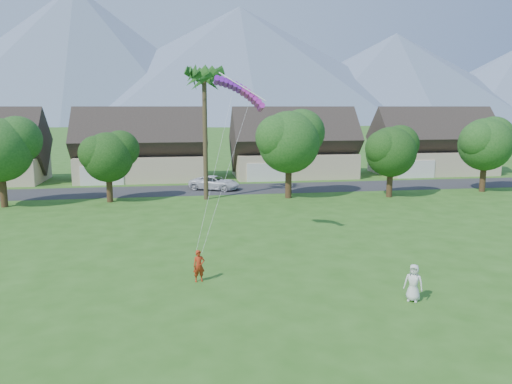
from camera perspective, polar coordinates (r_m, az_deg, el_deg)
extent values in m
plane|color=#2D6019|center=(21.48, 4.24, -14.62)|extent=(500.00, 500.00, 0.00)
cube|color=#2D2D30|center=(53.96, -3.92, 0.30)|extent=(90.00, 7.00, 0.01)
imported|color=#A82E13|center=(25.87, -6.54, -8.39)|extent=(0.66, 0.49, 1.65)
imported|color=silver|center=(24.33, 17.55, -9.86)|extent=(1.02, 0.94, 1.74)
imported|color=silver|center=(53.78, -4.76, 1.05)|extent=(5.92, 4.51, 1.49)
cone|color=slate|center=(284.77, -19.65, 14.47)|extent=(190.00, 190.00, 70.00)
cone|color=slate|center=(282.04, -1.83, 14.25)|extent=(240.00, 240.00, 62.00)
cone|color=slate|center=(305.98, 15.57, 12.43)|extent=(200.00, 200.00, 50.00)
cube|color=beige|center=(62.63, -12.89, 2.77)|extent=(15.00, 8.00, 3.00)
cube|color=#382D28|center=(62.33, -13.01, 5.77)|extent=(15.75, 8.15, 8.15)
cube|color=silver|center=(59.14, -17.21, 1.78)|extent=(4.80, 0.12, 2.20)
cube|color=beige|center=(64.14, 4.31, 3.14)|extent=(15.00, 8.00, 3.00)
cube|color=#382D28|center=(63.84, 4.35, 6.08)|extent=(15.75, 8.15, 8.15)
cube|color=silver|center=(59.40, 1.24, 2.25)|extent=(4.80, 0.12, 2.20)
cube|color=beige|center=(70.89, 19.47, 3.24)|extent=(15.00, 8.00, 3.00)
cube|color=#382D28|center=(70.63, 19.62, 5.89)|extent=(15.75, 8.15, 8.15)
cube|color=silver|center=(65.43, 17.87, 2.48)|extent=(4.80, 0.12, 2.20)
cylinder|color=#47301C|center=(49.63, -26.90, -0.05)|extent=(0.61, 0.61, 2.62)
sphere|color=#214916|center=(49.19, -27.23, 4.28)|extent=(5.58, 5.58, 5.58)
cylinder|color=#47301C|center=(48.60, -16.38, 0.16)|extent=(0.56, 0.56, 2.18)
sphere|color=#214916|center=(48.20, -16.56, 3.83)|extent=(4.62, 4.62, 4.62)
cylinder|color=#47301C|center=(48.77, 3.72, 0.95)|extent=(0.62, 0.62, 2.82)
sphere|color=#214916|center=(48.32, 3.78, 5.70)|extent=(5.98, 5.98, 5.98)
cylinder|color=#47301C|center=(50.99, 15.01, 0.73)|extent=(0.58, 0.58, 2.30)
sphere|color=#214916|center=(50.59, 15.17, 4.44)|extent=(4.90, 4.90, 4.90)
cylinder|color=#47301C|center=(57.53, 24.49, 1.31)|extent=(0.60, 0.60, 2.56)
sphere|color=#214916|center=(57.17, 24.75, 4.96)|extent=(5.44, 5.44, 5.44)
cylinder|color=#4C3D26|center=(47.69, -5.83, 6.28)|extent=(0.44, 0.44, 12.00)
sphere|color=#286021|center=(47.73, -5.97, 13.85)|extent=(3.00, 3.00, 3.00)
cube|color=purple|center=(30.90, -3.29, 11.59)|extent=(1.85, 1.27, 0.50)
cube|color=#B822AA|center=(31.11, -0.10, 11.59)|extent=(1.85, 1.27, 0.50)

